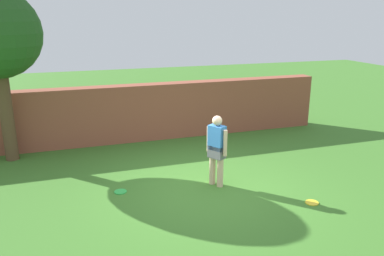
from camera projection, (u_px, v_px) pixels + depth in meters
ground_plane at (206, 190)px, 8.47m from camera, size 40.00×40.00×0.00m
brick_wall at (113, 115)px, 11.40m from camera, size 13.27×0.50×1.71m
person at (217, 147)px, 8.47m from camera, size 0.37×0.48×1.62m
frisbee_green at (120, 192)px, 8.37m from camera, size 0.27×0.27×0.02m
frisbee_yellow at (312, 203)px, 7.88m from camera, size 0.27×0.27×0.02m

